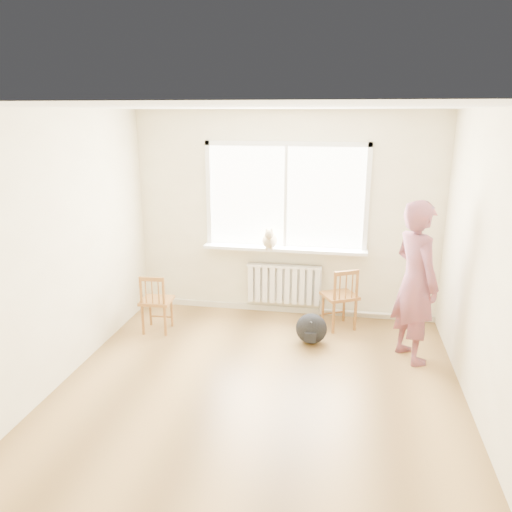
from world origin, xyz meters
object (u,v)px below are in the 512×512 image
at_px(chair_right, 341,298).
at_px(backpack, 311,329).
at_px(person, 415,282).
at_px(chair_left, 156,303).
at_px(cat, 270,239).

xyz_separation_m(chair_right, backpack, (-0.33, -0.49, -0.22)).
bearing_deg(person, chair_left, 59.23).
height_order(cat, backpack, cat).
bearing_deg(cat, chair_left, -155.13).
distance_m(chair_left, chair_right, 2.32).
relative_size(chair_right, person, 0.45).
height_order(person, backpack, person).
relative_size(chair_left, person, 0.42).
bearing_deg(cat, backpack, -54.35).
distance_m(chair_right, person, 1.13).
bearing_deg(backpack, person, -8.69).
bearing_deg(person, chair_right, 21.69).
xyz_separation_m(chair_left, cat, (1.31, 0.75, 0.69)).
bearing_deg(chair_right, cat, -42.21).
relative_size(chair_left, backpack, 2.03).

